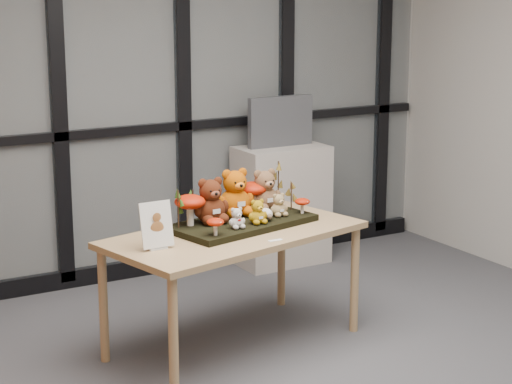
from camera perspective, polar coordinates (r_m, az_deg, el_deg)
room_shell at (r=4.14m, az=4.58°, el=7.62°), size 5.00×5.00×5.00m
glass_partition at (r=6.35m, az=-8.23°, el=7.03°), size 4.90×0.06×2.78m
display_table at (r=5.21m, az=-1.36°, el=-3.16°), size 1.57×1.02×0.68m
diorama_tray at (r=5.30m, az=-0.87°, el=-1.93°), size 0.91×0.59×0.04m
bear_pooh_yellow at (r=5.37m, az=-1.32°, el=0.14°), size 0.27×0.26×0.30m
bear_brown_medium at (r=5.23m, az=-2.83°, el=-0.36°), size 0.25×0.24×0.28m
bear_tan_back at (r=5.49m, az=0.53°, el=0.27°), size 0.25×0.23×0.27m
bear_small_yellow at (r=5.21m, az=0.08°, el=-1.13°), size 0.14×0.13×0.15m
bear_white_bow at (r=5.11m, az=-1.20°, el=-1.53°), size 0.12×0.11×0.13m
bear_beige_small at (r=5.37m, az=1.40°, el=-0.71°), size 0.13×0.13×0.15m
plush_cream_hedgehog at (r=5.28m, az=0.59°, el=-1.34°), size 0.07×0.07×0.08m
mushroom_back_left at (r=5.17m, az=-4.08°, el=-1.02°), size 0.17×0.17×0.19m
mushroom_back_right at (r=5.49m, az=-0.20°, el=-0.18°), size 0.17×0.17×0.19m
mushroom_front_left at (r=4.98m, az=-2.52°, el=-2.10°), size 0.09×0.09×0.10m
mushroom_front_right at (r=5.44m, az=2.86°, el=-0.80°), size 0.09×0.09×0.10m
sprig_green_far_left at (r=5.12m, az=-4.81°, el=-1.06°), size 0.05×0.05×0.22m
sprig_green_mid_left at (r=5.24m, az=-3.89°, el=-0.87°), size 0.05×0.05×0.19m
sprig_dry_far_right at (r=5.57m, az=1.38°, el=0.50°), size 0.05×0.05×0.28m
sprig_dry_mid_right at (r=5.51m, az=2.19°, el=-0.26°), size 0.05×0.05×0.17m
sprig_green_centre at (r=5.36m, az=-2.45°, el=-0.68°), size 0.05×0.05×0.16m
sign_holder at (r=4.87m, az=-6.13°, el=-2.21°), size 0.18×0.06×0.25m
label_card at (r=5.02m, az=1.21°, el=-2.99°), size 0.08×0.03×0.00m
cabinet at (r=6.81m, az=1.57°, el=-0.81°), size 0.66×0.38×0.88m
monitor at (r=6.70m, az=1.52°, el=4.37°), size 0.51×0.05×0.36m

